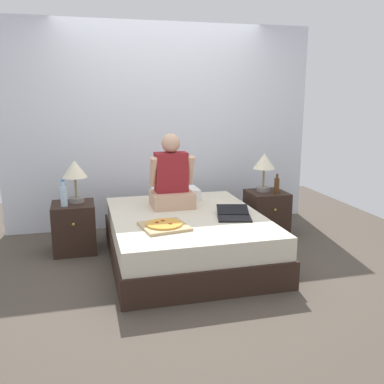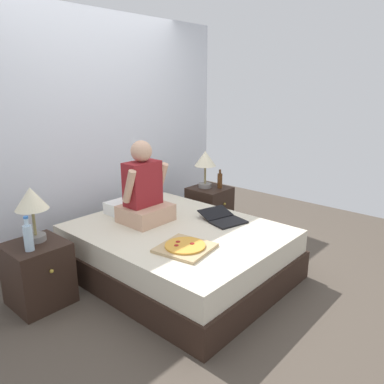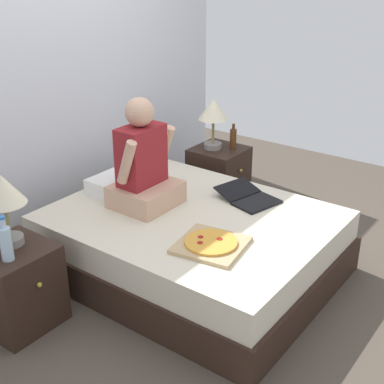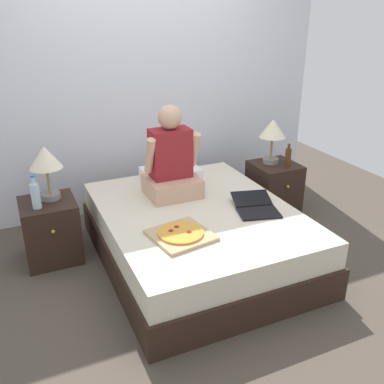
% 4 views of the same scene
% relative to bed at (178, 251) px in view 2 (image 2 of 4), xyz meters
% --- Properties ---
extents(ground_plane, '(5.86, 5.86, 0.00)m').
position_rel_bed_xyz_m(ground_plane, '(0.00, 0.00, -0.23)').
color(ground_plane, '#4C4238').
extents(wall_back, '(3.86, 0.12, 2.50)m').
position_rel_bed_xyz_m(wall_back, '(0.00, 1.31, 1.02)').
color(wall_back, silver).
rests_on(wall_back, ground).
extents(bed, '(1.52, 1.91, 0.47)m').
position_rel_bed_xyz_m(bed, '(0.00, 0.00, 0.00)').
color(bed, black).
rests_on(bed, ground).
extents(nightstand_left, '(0.44, 0.47, 0.53)m').
position_rel_bed_xyz_m(nightstand_left, '(-1.11, 0.52, 0.03)').
color(nightstand_left, black).
rests_on(nightstand_left, ground).
extents(lamp_on_left_nightstand, '(0.26, 0.26, 0.45)m').
position_rel_bed_xyz_m(lamp_on_left_nightstand, '(-1.07, 0.57, 0.62)').
color(lamp_on_left_nightstand, gray).
rests_on(lamp_on_left_nightstand, nightstand_left).
extents(water_bottle, '(0.07, 0.07, 0.28)m').
position_rel_bed_xyz_m(water_bottle, '(-1.19, 0.43, 0.41)').
color(water_bottle, silver).
rests_on(water_bottle, nightstand_left).
extents(nightstand_right, '(0.44, 0.47, 0.53)m').
position_rel_bed_xyz_m(nightstand_right, '(1.11, 0.52, 0.03)').
color(nightstand_right, black).
rests_on(nightstand_right, ground).
extents(lamp_on_right_nightstand, '(0.26, 0.26, 0.45)m').
position_rel_bed_xyz_m(lamp_on_right_nightstand, '(1.08, 0.57, 0.62)').
color(lamp_on_right_nightstand, gray).
rests_on(lamp_on_right_nightstand, nightstand_right).
extents(beer_bottle, '(0.06, 0.06, 0.23)m').
position_rel_bed_xyz_m(beer_bottle, '(1.18, 0.42, 0.39)').
color(beer_bottle, '#512D14').
rests_on(beer_bottle, nightstand_right).
extents(pillow, '(0.52, 0.34, 0.12)m').
position_rel_bed_xyz_m(pillow, '(0.04, 0.67, 0.30)').
color(pillow, white).
rests_on(pillow, bed).
extents(person_seated, '(0.47, 0.40, 0.78)m').
position_rel_bed_xyz_m(person_seated, '(-0.07, 0.37, 0.53)').
color(person_seated, tan).
rests_on(person_seated, bed).
extents(laptop, '(0.41, 0.48, 0.07)m').
position_rel_bed_xyz_m(laptop, '(0.43, -0.21, 0.26)').
color(laptop, black).
rests_on(laptop, bed).
extents(pizza_box, '(0.46, 0.46, 0.05)m').
position_rel_bed_xyz_m(pizza_box, '(-0.30, -0.36, 0.26)').
color(pizza_box, tan).
rests_on(pizza_box, bed).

